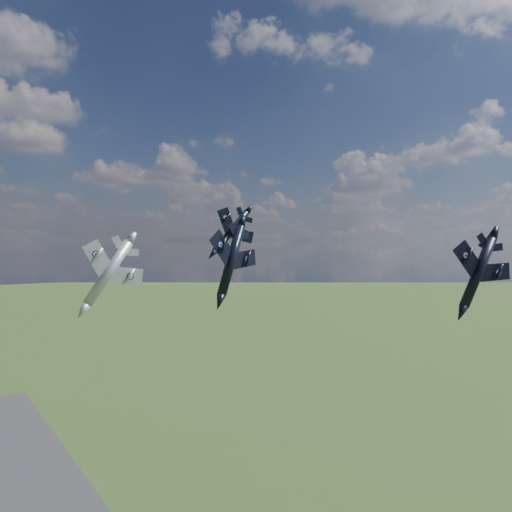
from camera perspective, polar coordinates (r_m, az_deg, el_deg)
jet_lead_navy at (r=68.08m, az=-2.85°, el=-0.46°), size 13.03×15.67×6.28m
jet_right_navy at (r=68.05m, az=24.06°, el=-1.66°), size 13.60×15.45×6.22m
jet_high_navy at (r=95.89m, az=-2.85°, el=2.84°), size 11.48×14.97×8.49m
jet_left_silver at (r=68.85m, az=-16.54°, el=-1.85°), size 11.09×14.51×7.75m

